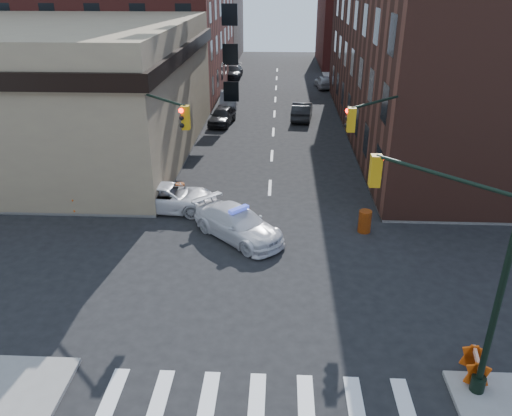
# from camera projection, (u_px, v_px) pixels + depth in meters

# --- Properties ---
(ground) EXTENTS (140.00, 140.00, 0.00)m
(ground) POSITION_uv_depth(u_px,v_px,m) (264.00, 277.00, 21.54)
(ground) COLOR black
(ground) RESTS_ON ground
(sidewalk_nw) EXTENTS (34.00, 54.50, 0.15)m
(sidewalk_nw) POSITION_uv_depth(u_px,v_px,m) (56.00, 99.00, 52.16)
(sidewalk_nw) COLOR gray
(sidewalk_nw) RESTS_ON ground
(sidewalk_ne) EXTENTS (34.00, 54.50, 0.15)m
(sidewalk_ne) POSITION_uv_depth(u_px,v_px,m) (504.00, 104.00, 50.12)
(sidewalk_ne) COLOR gray
(sidewalk_ne) RESTS_ON ground
(bank_building) EXTENTS (22.00, 22.00, 9.00)m
(bank_building) POSITION_uv_depth(u_px,v_px,m) (33.00, 89.00, 35.32)
(bank_building) COLOR #938260
(bank_building) RESTS_ON ground
(commercial_row_ne) EXTENTS (14.00, 34.00, 14.00)m
(commercial_row_ne) POSITION_uv_depth(u_px,v_px,m) (444.00, 44.00, 38.36)
(commercial_row_ne) COLOR #4C281E
(commercial_row_ne) RESTS_ON ground
(filler_nw) EXTENTS (20.00, 18.00, 16.00)m
(filler_nw) POSITION_uv_depth(u_px,v_px,m) (172.00, 3.00, 74.96)
(filler_nw) COLOR brown
(filler_nw) RESTS_ON ground
(filler_ne) EXTENTS (16.00, 16.00, 12.00)m
(filler_ne) POSITION_uv_depth(u_px,v_px,m) (377.00, 21.00, 70.86)
(filler_ne) COLOR maroon
(filler_ne) RESTS_ON ground
(signal_pole_se) EXTENTS (5.40, 5.27, 8.00)m
(signal_pole_se) POSITION_uv_depth(u_px,v_px,m) (469.00, 252.00, 14.32)
(signal_pole_se) COLOR black
(signal_pole_se) RESTS_ON sidewalk_se
(signal_pole_nw) EXTENTS (3.58, 3.67, 8.00)m
(signal_pole_nw) POSITION_uv_depth(u_px,v_px,m) (151.00, 141.00, 24.79)
(signal_pole_nw) COLOR black
(signal_pole_nw) RESTS_ON sidewalk_nw
(signal_pole_ne) EXTENTS (3.67, 3.58, 8.00)m
(signal_pole_ne) POSITION_uv_depth(u_px,v_px,m) (388.00, 145.00, 24.29)
(signal_pole_ne) COLOR black
(signal_pole_ne) RESTS_ON sidewalk_ne
(tree_ne_near) EXTENTS (3.00, 3.00, 4.85)m
(tree_ne_near) POSITION_uv_depth(u_px,v_px,m) (361.00, 81.00, 43.26)
(tree_ne_near) COLOR black
(tree_ne_near) RESTS_ON sidewalk_ne
(tree_ne_far) EXTENTS (3.00, 3.00, 4.85)m
(tree_ne_far) POSITION_uv_depth(u_px,v_px,m) (350.00, 66.00, 50.50)
(tree_ne_far) COLOR black
(tree_ne_far) RESTS_ON sidewalk_ne
(police_car) EXTENTS (5.25, 5.17, 1.52)m
(police_car) POSITION_uv_depth(u_px,v_px,m) (238.00, 224.00, 24.46)
(police_car) COLOR silver
(police_car) RESTS_ON ground
(pickup) EXTENTS (5.41, 2.81, 1.46)m
(pickup) POSITION_uv_depth(u_px,v_px,m) (169.00, 197.00, 27.47)
(pickup) COLOR silver
(pickup) RESTS_ON ground
(parked_car_wnear) EXTENTS (2.37, 4.64, 1.51)m
(parked_car_wnear) POSITION_uv_depth(u_px,v_px,m) (222.00, 116.00, 43.32)
(parked_car_wnear) COLOR black
(parked_car_wnear) RESTS_ON ground
(parked_car_wfar) EXTENTS (1.87, 4.72, 1.53)m
(parked_car_wfar) POSITION_uv_depth(u_px,v_px,m) (229.00, 99.00, 49.05)
(parked_car_wfar) COLOR gray
(parked_car_wfar) RESTS_ON ground
(parked_car_wdeep) EXTENTS (2.21, 5.21, 1.50)m
(parked_car_wdeep) POSITION_uv_depth(u_px,v_px,m) (233.00, 72.00, 63.21)
(parked_car_wdeep) COLOR black
(parked_car_wdeep) RESTS_ON ground
(parked_car_enear) EXTENTS (2.16, 4.91, 1.57)m
(parked_car_enear) POSITION_uv_depth(u_px,v_px,m) (302.00, 111.00, 44.82)
(parked_car_enear) COLOR black
(parked_car_enear) RESTS_ON ground
(parked_car_efar) EXTENTS (2.14, 4.36, 1.43)m
(parked_car_efar) POSITION_uv_depth(u_px,v_px,m) (324.00, 82.00, 57.37)
(parked_car_efar) COLOR #989DA1
(parked_car_efar) RESTS_ON ground
(pedestrian_a) EXTENTS (0.71, 0.69, 1.63)m
(pedestrian_a) POSITION_uv_depth(u_px,v_px,m) (116.00, 192.00, 27.58)
(pedestrian_a) COLOR black
(pedestrian_a) RESTS_ON sidewalk_nw
(pedestrian_b) EXTENTS (1.13, 1.02, 1.91)m
(pedestrian_b) POSITION_uv_depth(u_px,v_px,m) (118.00, 177.00, 29.24)
(pedestrian_b) COLOR black
(pedestrian_b) RESTS_ON sidewalk_nw
(pedestrian_c) EXTENTS (0.94, 0.98, 1.63)m
(pedestrian_c) POSITION_uv_depth(u_px,v_px,m) (102.00, 180.00, 29.16)
(pedestrian_c) COLOR black
(pedestrian_c) RESTS_ON sidewalk_nw
(barrel_road) EXTENTS (0.84, 0.84, 1.15)m
(barrel_road) POSITION_uv_depth(u_px,v_px,m) (365.00, 221.00, 25.12)
(barrel_road) COLOR #C05309
(barrel_road) RESTS_ON ground
(barrel_bank) EXTENTS (0.68, 0.68, 0.94)m
(barrel_bank) POSITION_uv_depth(u_px,v_px,m) (180.00, 191.00, 28.91)
(barrel_bank) COLOR red
(barrel_bank) RESTS_ON ground
(barricade_se_a) EXTENTS (0.74, 1.19, 0.84)m
(barricade_se_a) POSITION_uv_depth(u_px,v_px,m) (475.00, 366.00, 15.84)
(barricade_se_a) COLOR #C85809
(barricade_se_a) RESTS_ON sidewalk_se
(barricade_nw_a) EXTENTS (1.35, 0.85, 0.94)m
(barricade_nw_a) POSITION_uv_depth(u_px,v_px,m) (111.00, 188.00, 28.93)
(barricade_nw_a) COLOR orange
(barricade_nw_a) RESTS_ON sidewalk_nw
(barricade_nw_b) EXTENTS (1.34, 0.87, 0.93)m
(barricade_nw_b) POSITION_uv_depth(u_px,v_px,m) (84.00, 202.00, 27.13)
(barricade_nw_b) COLOR red
(barricade_nw_b) RESTS_ON sidewalk_nw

